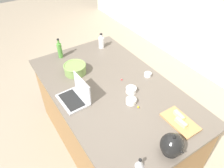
% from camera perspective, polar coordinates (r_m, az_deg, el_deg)
% --- Properties ---
extents(ground_plane, '(12.00, 12.00, 0.00)m').
position_cam_1_polar(ground_plane, '(2.90, 0.00, -14.56)').
color(ground_plane, gray).
extents(island_counter, '(1.93, 1.14, 0.90)m').
position_cam_1_polar(island_counter, '(2.54, 0.00, -8.65)').
color(island_counter, olive).
rests_on(island_counter, ground).
extents(laptop, '(0.32, 0.24, 0.22)m').
position_cam_1_polar(laptop, '(2.10, -9.47, -3.06)').
color(laptop, '#B7B7BC').
rests_on(laptop, island_counter).
extents(mixing_bowl_large, '(0.25, 0.25, 0.11)m').
position_cam_1_polar(mixing_bowl_large, '(2.42, -9.67, 3.99)').
color(mixing_bowl_large, '#72934C').
rests_on(mixing_bowl_large, island_counter).
extents(bottle_vinegar, '(0.07, 0.07, 0.20)m').
position_cam_1_polar(bottle_vinegar, '(2.85, -2.81, 10.90)').
color(bottle_vinegar, white).
rests_on(bottle_vinegar, island_counter).
extents(bottle_olive, '(0.06, 0.06, 0.25)m').
position_cam_1_polar(bottle_olive, '(2.70, -13.53, 8.62)').
color(bottle_olive, '#4C8C38').
rests_on(bottle_olive, island_counter).
extents(kettle, '(0.21, 0.18, 0.20)m').
position_cam_1_polar(kettle, '(1.73, 15.44, -15.18)').
color(kettle, black).
rests_on(kettle, island_counter).
extents(cutting_board, '(0.32, 0.18, 0.02)m').
position_cam_1_polar(cutting_board, '(1.99, 17.44, -9.42)').
color(cutting_board, '#AD7F4C').
rests_on(cutting_board, island_counter).
extents(butter_stick_left, '(0.11, 0.04, 0.04)m').
position_cam_1_polar(butter_stick_left, '(1.95, 17.62, -9.60)').
color(butter_stick_left, '#F4E58C').
rests_on(butter_stick_left, cutting_board).
extents(butter_stick_right, '(0.11, 0.05, 0.04)m').
position_cam_1_polar(butter_stick_right, '(2.00, 17.13, -7.85)').
color(butter_stick_right, '#F4E58C').
rests_on(butter_stick_right, cutting_board).
extents(ramekin_small, '(0.10, 0.10, 0.05)m').
position_cam_1_polar(ramekin_small, '(2.06, 5.03, -4.44)').
color(ramekin_small, white).
rests_on(ramekin_small, island_counter).
extents(ramekin_medium, '(0.08, 0.08, 0.04)m').
position_cam_1_polar(ramekin_medium, '(2.40, 9.37, 2.47)').
color(ramekin_medium, white).
rests_on(ramekin_medium, island_counter).
extents(ramekin_wide, '(0.10, 0.10, 0.05)m').
position_cam_1_polar(ramekin_wide, '(2.17, 5.03, -1.54)').
color(ramekin_wide, white).
rests_on(ramekin_wide, island_counter).
extents(kitchen_timer, '(0.07, 0.07, 0.08)m').
position_cam_1_polar(kitchen_timer, '(1.66, 7.30, -19.80)').
color(kitchen_timer, '#B2B2B7').
rests_on(kitchen_timer, island_counter).
extents(candy_1, '(0.02, 0.02, 0.02)m').
position_cam_1_polar(candy_1, '(2.03, 6.90, -6.00)').
color(candy_1, yellow).
rests_on(candy_1, island_counter).
extents(candy_2, '(0.02, 0.02, 0.02)m').
position_cam_1_polar(candy_2, '(2.18, -7.18, -2.14)').
color(candy_2, '#CC3399').
rests_on(candy_2, island_counter).
extents(candy_4, '(0.02, 0.02, 0.02)m').
position_cam_1_polar(candy_4, '(2.32, 2.56, 1.15)').
color(candy_4, red).
rests_on(candy_4, island_counter).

